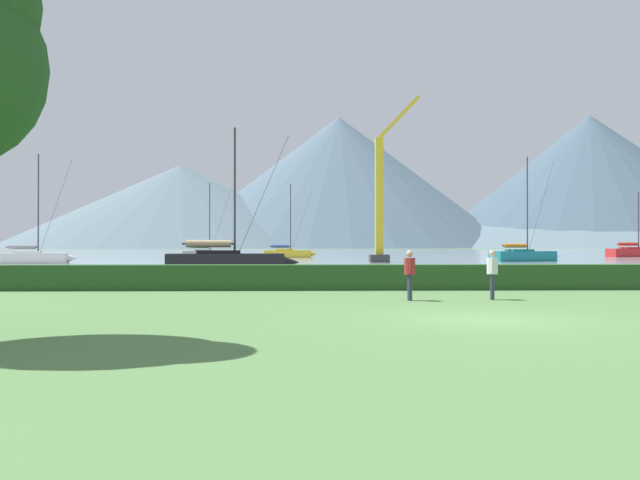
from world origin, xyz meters
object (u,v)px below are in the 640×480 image
sailboat_slip_1 (206,254)px  sailboat_slip_3 (33,257)px  sailboat_slip_2 (524,255)px  sailboat_slip_5 (227,261)px  sailboat_slip_6 (287,253)px  person_standing_walker (492,270)px  dock_crane (381,208)px  person_seated_viewer (410,271)px  sailboat_slip_4 (635,252)px

sailboat_slip_1 → sailboat_slip_3: (-13.32, -25.35, 0.01)m
sailboat_slip_2 → sailboat_slip_5: 40.48m
sailboat_slip_1 → sailboat_slip_3: bearing=-132.7°
sailboat_slip_1 → sailboat_slip_6: 11.48m
sailboat_slip_1 → person_standing_walker: bearing=-89.5°
person_standing_walker → dock_crane: size_ratio=0.09×
sailboat_slip_5 → person_seated_viewer: (8.59, -23.62, 0.23)m
sailboat_slip_1 → person_standing_walker: (19.24, -69.29, 0.34)m
sailboat_slip_1 → sailboat_slip_4: (63.60, 8.00, 0.12)m
sailboat_slip_2 → sailboat_slip_6: bearing=125.0°
sailboat_slip_2 → sailboat_slip_4: size_ratio=1.17×
person_standing_walker → sailboat_slip_5: bearing=132.4°
sailboat_slip_1 → sailboat_slip_5: (7.83, -45.96, 0.11)m
sailboat_slip_2 → dock_crane: size_ratio=0.66×
sailboat_slip_5 → sailboat_slip_6: (3.18, 49.24, -0.09)m
dock_crane → person_standing_walker: bearing=-92.5°
dock_crane → sailboat_slip_1: bearing=134.5°
sailboat_slip_6 → dock_crane: 27.41m
sailboat_slip_2 → sailboat_slip_3: bearing=172.0°
person_seated_viewer → person_standing_walker: size_ratio=1.00×
person_standing_walker → dock_crane: bearing=103.8°
sailboat_slip_1 → sailboat_slip_2: sailboat_slip_2 is taller
sailboat_slip_2 → sailboat_slip_4: (26.07, 26.46, 0.06)m
sailboat_slip_4 → person_seated_viewer: bearing=-129.3°
person_standing_walker → dock_crane: 47.95m
sailboat_slip_1 → person_seated_viewer: 71.49m
sailboat_slip_2 → sailboat_slip_5: size_ratio=1.18×
sailboat_slip_3 → sailboat_slip_6: sailboat_slip_3 is taller
sailboat_slip_5 → dock_crane: dock_crane is taller
sailboat_slip_1 → dock_crane: 30.76m
sailboat_slip_4 → person_seated_viewer: (-47.18, -77.58, 0.21)m
sailboat_slip_2 → dock_crane: bearing=175.3°
sailboat_slip_4 → person_standing_walker: bearing=-127.9°
sailboat_slip_2 → person_seated_viewer: sailboat_slip_2 is taller
sailboat_slip_6 → person_seated_viewer: bearing=-92.3°
sailboat_slip_3 → sailboat_slip_6: bearing=41.0°
sailboat_slip_1 → sailboat_slip_4: sailboat_slip_1 is taller
person_standing_walker → sailboat_slip_3: bearing=142.8°
sailboat_slip_1 → person_seated_viewer: size_ratio=6.24×
sailboat_slip_1 → dock_crane: bearing=-60.4°
sailboat_slip_1 → sailboat_slip_2: (37.53, -18.46, 0.06)m
sailboat_slip_4 → person_seated_viewer: size_ratio=6.00×
sailboat_slip_5 → person_standing_walker: size_ratio=5.95×
sailboat_slip_6 → person_standing_walker: bearing=-90.1°
sailboat_slip_1 → person_standing_walker: sailboat_slip_1 is taller
sailboat_slip_5 → sailboat_slip_1: bearing=91.1°
person_standing_walker → sailboat_slip_1: bearing=121.8°
sailboat_slip_6 → dock_crane: (10.27, -24.90, 5.08)m
sailboat_slip_3 → sailboat_slip_4: bearing=14.8°
sailboat_slip_2 → sailboat_slip_6: (-26.52, 21.74, -0.05)m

